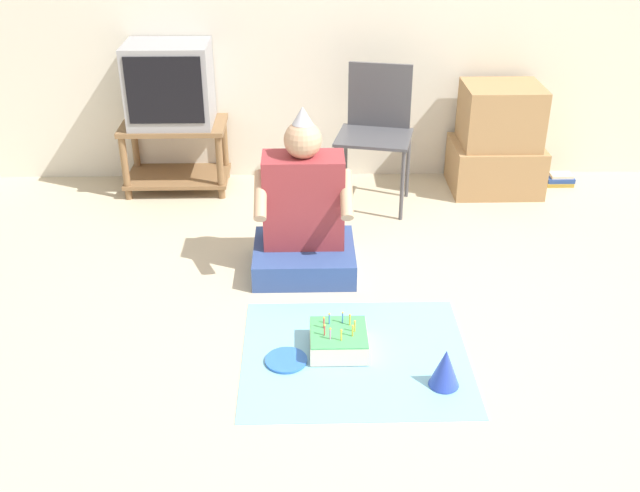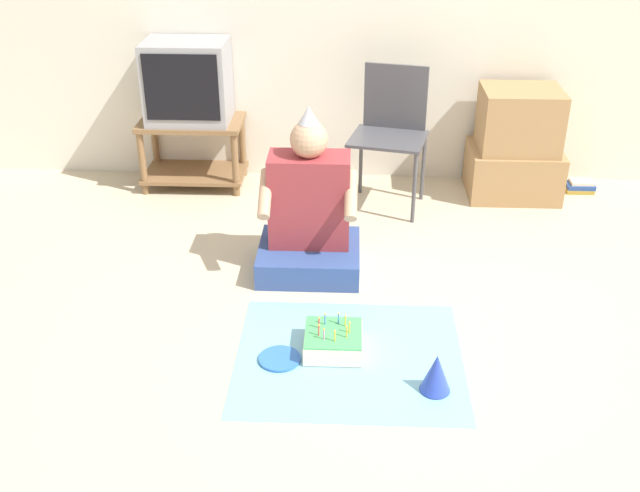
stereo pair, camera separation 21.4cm
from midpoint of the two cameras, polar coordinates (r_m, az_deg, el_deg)
ground_plane at (r=3.42m, az=5.09°, el=-7.85°), size 16.00×16.00×0.00m
tv_stand at (r=5.00m, az=-12.14°, el=7.15°), size 0.66×0.40×0.45m
tv at (r=4.86m, az=-12.66°, el=11.93°), size 0.52×0.39×0.51m
folding_chair at (r=4.63m, az=2.97°, el=9.23°), size 0.52×0.48×0.85m
cardboard_box_stack at (r=4.97m, az=12.18°, el=7.73°), size 0.57×0.46×0.70m
book_pile at (r=5.25m, az=16.66°, el=4.87°), size 0.18×0.13×0.07m
person_seated at (r=3.91m, az=-2.82°, el=2.14°), size 0.53×0.48×0.89m
party_cloth at (r=3.36m, az=0.87°, el=-8.39°), size 1.01×0.88×0.01m
birthday_cake at (r=3.38m, az=-0.40°, el=-7.20°), size 0.26×0.26×0.15m
party_hat_blue at (r=3.17m, az=7.60°, el=-9.22°), size 0.13×0.13×0.17m
paper_plate at (r=3.33m, az=-4.45°, el=-8.70°), size 0.19×0.19×0.01m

